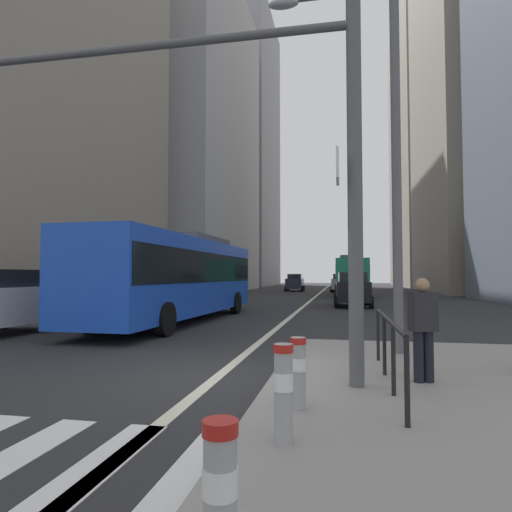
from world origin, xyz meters
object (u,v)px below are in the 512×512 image
at_px(car_receding_far, 352,289).
at_px(bollard_front, 220,492).
at_px(traffic_signal_gantry, 206,126).
at_px(street_lamp_post, 396,110).
at_px(car_oncoming_mid, 295,282).
at_px(bollard_left, 283,388).
at_px(city_bus_red_receding, 350,275).
at_px(car_receding_near, 341,283).
at_px(city_bus_blue_oncoming, 179,274).
at_px(bollard_right, 298,369).
at_px(pedestrian_waiting, 423,325).

height_order(car_receding_far, bollard_front, car_receding_far).
distance_m(traffic_signal_gantry, street_lamp_post, 4.56).
bearing_deg(bollard_front, car_oncoming_mid, 95.43).
bearing_deg(car_receding_far, bollard_left, -93.14).
bearing_deg(city_bus_red_receding, bollard_front, -92.22).
relative_size(car_oncoming_mid, traffic_signal_gantry, 0.64).
bearing_deg(car_receding_far, car_receding_near, 91.63).
bearing_deg(city_bus_red_receding, traffic_signal_gantry, -95.06).
xyz_separation_m(car_receding_near, car_receding_far, (0.64, -22.61, -0.00)).
relative_size(car_receding_far, traffic_signal_gantry, 0.62).
relative_size(city_bus_red_receding, bollard_front, 13.30).
bearing_deg(city_bus_red_receding, city_bus_blue_oncoming, -106.58).
bearing_deg(car_receding_near, bollard_front, -90.76).
relative_size(city_bus_blue_oncoming, city_bus_red_receding, 1.09).
bearing_deg(car_receding_far, bollard_right, -93.21).
distance_m(city_bus_blue_oncoming, bollard_right, 12.04).
relative_size(car_receding_far, street_lamp_post, 0.53).
xyz_separation_m(car_oncoming_mid, bollard_front, (4.51, -47.40, -0.37)).
bearing_deg(car_oncoming_mid, city_bus_red_receding, -60.66).
bearing_deg(bollard_right, bollard_left, -91.81).
distance_m(car_oncoming_mid, car_receding_near, 5.32).
bearing_deg(car_receding_far, traffic_signal_gantry, -98.10).
distance_m(car_oncoming_mid, traffic_signal_gantry, 43.30).
height_order(car_receding_near, bollard_front, car_receding_near).
relative_size(street_lamp_post, pedestrian_waiting, 5.09).
height_order(car_oncoming_mid, bollard_front, car_oncoming_mid).
height_order(bollard_left, pedestrian_waiting, pedestrian_waiting).
relative_size(car_receding_near, street_lamp_post, 0.54).
relative_size(traffic_signal_gantry, bollard_right, 7.95).
height_order(car_oncoming_mid, car_receding_near, same).
relative_size(car_receding_far, bollard_right, 4.95).
bearing_deg(bollard_front, city_bus_blue_oncoming, 111.75).
distance_m(car_oncoming_mid, bollard_front, 47.62).
height_order(city_bus_blue_oncoming, city_bus_red_receding, same).
bearing_deg(bollard_left, city_bus_red_receding, 87.79).
relative_size(city_bus_red_receding, bollard_right, 13.07).
xyz_separation_m(car_receding_far, pedestrian_waiting, (0.60, -18.54, 0.02)).
distance_m(car_oncoming_mid, bollard_right, 44.54).
xyz_separation_m(bollard_front, bollard_right, (0.12, 3.10, 0.01)).
distance_m(car_receding_far, street_lamp_post, 16.59).
bearing_deg(pedestrian_waiting, bollard_right, -135.91).
xyz_separation_m(city_bus_blue_oncoming, city_bus_red_receding, (6.89, 23.15, -0.00)).
distance_m(city_bus_blue_oncoming, car_oncoming_mid, 33.73).
height_order(city_bus_blue_oncoming, car_oncoming_mid, city_bus_blue_oncoming).
xyz_separation_m(car_receding_near, bollard_right, (-0.49, -42.83, -0.36)).
bearing_deg(pedestrian_waiting, bollard_left, -122.24).
distance_m(car_receding_near, traffic_signal_gantry, 41.77).
relative_size(traffic_signal_gantry, bollard_left, 7.19).
distance_m(bollard_left, pedestrian_waiting, 3.34).
relative_size(traffic_signal_gantry, pedestrian_waiting, 4.33).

